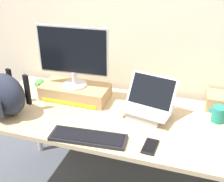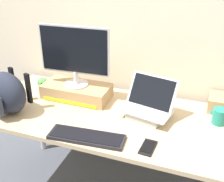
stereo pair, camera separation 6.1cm
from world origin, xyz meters
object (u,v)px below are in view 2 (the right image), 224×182
object	(u,v)px
cell_phone	(148,147)
external_keyboard	(87,137)
toner_box_yellow	(77,91)
desktop_monitor	(74,54)
open_laptop	(148,109)
plush_toy	(43,82)
coffee_mug	(220,116)
messenger_backpack	(7,93)

from	to	relation	value
cell_phone	external_keyboard	bearing A→B (deg)	-170.81
toner_box_yellow	desktop_monitor	distance (m)	0.29
desktop_monitor	open_laptop	size ratio (longest dim) A/B	1.43
desktop_monitor	plush_toy	world-z (taller)	desktop_monitor
desktop_monitor	open_laptop	world-z (taller)	desktop_monitor
toner_box_yellow	coffee_mug	xyz separation A→B (m)	(1.01, -0.01, 0.00)
open_laptop	cell_phone	bearing A→B (deg)	-64.15
desktop_monitor	cell_phone	size ratio (longest dim) A/B	3.48
desktop_monitor	plush_toy	size ratio (longest dim) A/B	6.22
plush_toy	toner_box_yellow	bearing A→B (deg)	-10.48
cell_phone	desktop_monitor	bearing A→B (deg)	151.45
coffee_mug	plush_toy	bearing A→B (deg)	177.09
coffee_mug	plush_toy	xyz separation A→B (m)	(-1.34, 0.07, -0.01)
messenger_backpack	coffee_mug	bearing A→B (deg)	31.24
open_laptop	external_keyboard	bearing A→B (deg)	-116.58
open_laptop	messenger_backpack	xyz separation A→B (m)	(-0.90, -0.26, 0.09)
messenger_backpack	desktop_monitor	bearing A→B (deg)	61.85
toner_box_yellow	external_keyboard	distance (m)	0.52
desktop_monitor	cell_phone	world-z (taller)	desktop_monitor
coffee_mug	plush_toy	size ratio (longest dim) A/B	1.57
desktop_monitor	coffee_mug	size ratio (longest dim) A/B	3.97
cell_phone	plush_toy	distance (m)	1.08
cell_phone	coffee_mug	bearing A→B (deg)	51.04
toner_box_yellow	messenger_backpack	bearing A→B (deg)	-135.42
plush_toy	cell_phone	bearing A→B (deg)	-25.54
toner_box_yellow	plush_toy	size ratio (longest dim) A/B	6.02
toner_box_yellow	external_keyboard	bearing A→B (deg)	-57.63
desktop_monitor	plush_toy	bearing A→B (deg)	165.97
external_keyboard	messenger_backpack	size ratio (longest dim) A/B	1.27
messenger_backpack	plush_toy	xyz separation A→B (m)	(0.01, 0.40, -0.10)
toner_box_yellow	open_laptop	bearing A→B (deg)	-8.48
open_laptop	cell_phone	size ratio (longest dim) A/B	2.44
messenger_backpack	plush_toy	distance (m)	0.41
toner_box_yellow	open_laptop	xyz separation A→B (m)	(0.56, -0.08, 0.00)
open_laptop	desktop_monitor	bearing A→B (deg)	-176.67
coffee_mug	plush_toy	world-z (taller)	coffee_mug
messenger_backpack	plush_toy	bearing A→B (deg)	106.08
desktop_monitor	coffee_mug	xyz separation A→B (m)	(1.01, -0.00, -0.29)
external_keyboard	coffee_mug	world-z (taller)	coffee_mug
messenger_backpack	cell_phone	xyz separation A→B (m)	(0.98, -0.06, -0.14)
coffee_mug	cell_phone	world-z (taller)	coffee_mug
messenger_backpack	external_keyboard	bearing A→B (deg)	8.26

